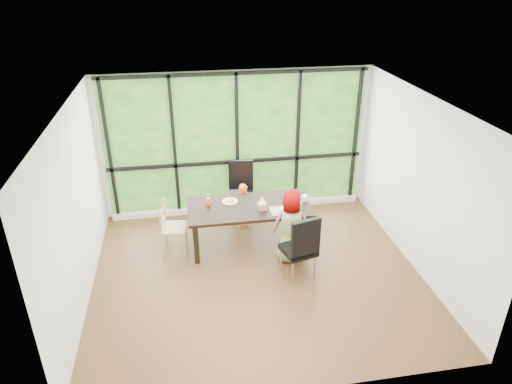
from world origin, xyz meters
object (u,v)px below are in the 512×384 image
(chair_end_beech, at_px, (174,228))
(green_cup, at_px, (300,206))
(orange_cup, at_px, (208,201))
(white_mug, at_px, (304,198))
(dining_table, at_px, (249,226))
(tissue_box, at_px, (262,206))
(chair_interior_leather, at_px, (299,246))
(child_toddler, at_px, (244,206))
(plate_near, at_px, (287,208))
(chair_window_leather, at_px, (241,191))
(plate_far, at_px, (230,201))
(child_older, at_px, (292,227))

(chair_end_beech, xyz_separation_m, green_cup, (2.05, -0.25, 0.36))
(orange_cup, distance_m, white_mug, 1.62)
(dining_table, bearing_deg, tissue_box, -37.28)
(dining_table, relative_size, chair_interior_leather, 1.88)
(child_toddler, distance_m, plate_near, 1.04)
(child_toddler, xyz_separation_m, plate_near, (0.59, -0.79, 0.33))
(chair_end_beech, height_order, white_mug, chair_end_beech)
(chair_end_beech, relative_size, child_toddler, 1.04)
(chair_end_beech, relative_size, plate_near, 4.33)
(dining_table, distance_m, child_toddler, 0.59)
(chair_window_leather, relative_size, chair_interior_leather, 1.00)
(tissue_box, bearing_deg, orange_cup, 159.92)
(plate_far, xyz_separation_m, plate_near, (0.89, -0.40, -0.00))
(child_toddler, xyz_separation_m, white_mug, (0.95, -0.55, 0.37))
(child_older, xyz_separation_m, plate_near, (-0.01, 0.35, 0.14))
(plate_near, distance_m, white_mug, 0.43)
(chair_window_leather, height_order, green_cup, chair_window_leather)
(plate_near, xyz_separation_m, white_mug, (0.36, 0.23, 0.04))
(plate_far, relative_size, plate_near, 1.29)
(plate_near, height_order, orange_cup, orange_cup)
(orange_cup, bearing_deg, white_mug, -4.44)
(child_older, distance_m, orange_cup, 1.46)
(child_toddler, height_order, white_mug, child_toddler)
(chair_window_leather, xyz_separation_m, white_mug, (0.95, -0.96, 0.26))
(plate_far, height_order, orange_cup, orange_cup)
(plate_near, bearing_deg, orange_cup, 163.91)
(dining_table, relative_size, chair_end_beech, 2.25)
(chair_interior_leather, xyz_separation_m, child_older, (-0.00, 0.43, 0.07))
(chair_interior_leather, bearing_deg, child_older, -104.55)
(dining_table, relative_size, green_cup, 16.28)
(child_toddler, distance_m, white_mug, 1.16)
(child_toddler, height_order, green_cup, green_cup)
(chair_interior_leather, xyz_separation_m, chair_end_beech, (-1.86, 0.99, -0.09))
(chair_window_leather, xyz_separation_m, plate_near, (0.59, -1.20, 0.22))
(child_toddler, distance_m, child_older, 1.30)
(child_toddler, bearing_deg, tissue_box, -84.90)
(orange_cup, xyz_separation_m, green_cup, (1.46, -0.41, 0.00))
(child_toddler, distance_m, green_cup, 1.22)
(chair_window_leather, bearing_deg, green_cup, -49.29)
(chair_interior_leather, height_order, green_cup, chair_interior_leather)
(chair_interior_leather, xyz_separation_m, green_cup, (0.20, 0.74, 0.27))
(chair_window_leather, distance_m, chair_interior_leather, 2.07)
(chair_interior_leather, bearing_deg, chair_window_leather, -88.11)
(child_toddler, xyz_separation_m, tissue_box, (0.20, -0.74, 0.37))
(child_toddler, bearing_deg, chair_interior_leather, -78.79)
(chair_end_beech, relative_size, green_cup, 7.23)
(plate_near, bearing_deg, green_cup, -13.38)
(chair_interior_leather, bearing_deg, white_mug, -123.88)
(plate_near, relative_size, white_mug, 2.13)
(chair_end_beech, xyz_separation_m, plate_near, (1.85, -0.20, 0.31))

